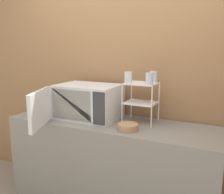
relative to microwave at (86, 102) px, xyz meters
name	(u,v)px	position (x,y,z in m)	size (l,w,h in m)	color
wall_back	(125,73)	(0.26, 0.33, 0.25)	(8.00, 0.06, 2.60)	#9E7047
counter	(111,167)	(0.26, 0.00, -0.60)	(1.92, 0.58, 0.89)	gray
microwave	(86,102)	(0.00, 0.00, 0.00)	(0.60, 0.83, 0.32)	silver
dish_rack	(141,94)	(0.51, 0.10, 0.10)	(0.28, 0.23, 0.36)	white
glass_front_left	(128,77)	(0.41, 0.03, 0.25)	(0.07, 0.07, 0.10)	silver
glass_back_right	(153,77)	(0.59, 0.17, 0.25)	(0.07, 0.07, 0.10)	silver
glass_front_right	(149,79)	(0.60, 0.03, 0.25)	(0.07, 0.07, 0.10)	silver
bowl	(128,127)	(0.49, -0.15, -0.13)	(0.17, 0.17, 0.05)	#AD7F56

